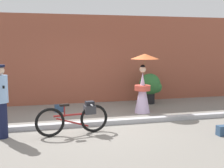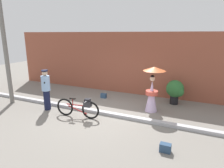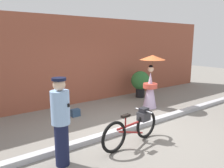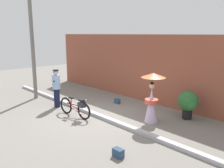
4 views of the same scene
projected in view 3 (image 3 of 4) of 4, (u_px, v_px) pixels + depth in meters
The scene contains 8 objects.
ground_plane at pixel (132, 129), 5.83m from camera, with size 30.00×30.00×0.00m, color gray.
building_wall at pixel (75, 61), 8.10m from camera, with size 14.00×0.40×3.16m, color brown.
sidewalk_curb at pixel (132, 127), 5.82m from camera, with size 14.00×0.20×0.12m, color #B2B2B7.
bicycle_near_officer at pixel (134, 127), 4.95m from camera, with size 1.73×0.48×0.77m.
person_officer at pixel (61, 120), 3.99m from camera, with size 0.34×0.35×1.67m.
person_with_parasol at pixel (151, 81), 7.55m from camera, with size 0.87×0.87×1.83m.
potted_plant_by_door at pixel (141, 82), 9.04m from camera, with size 0.79×0.77×1.09m.
backpack_on_pavement at pixel (75, 113), 6.81m from camera, with size 0.27×0.17×0.23m.
Camera 3 is at (-3.68, -4.11, 2.30)m, focal length 35.31 mm.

